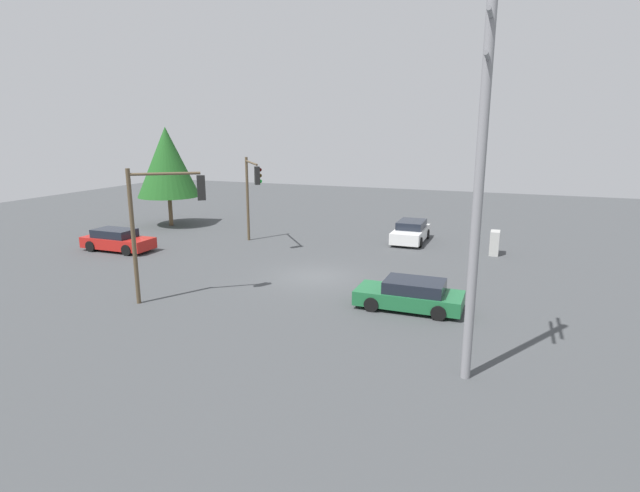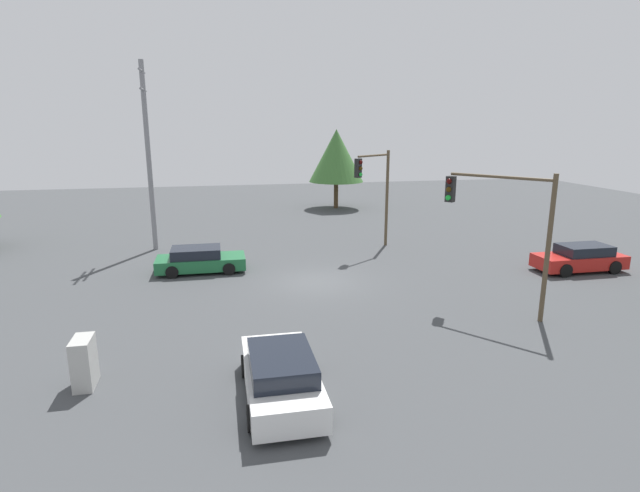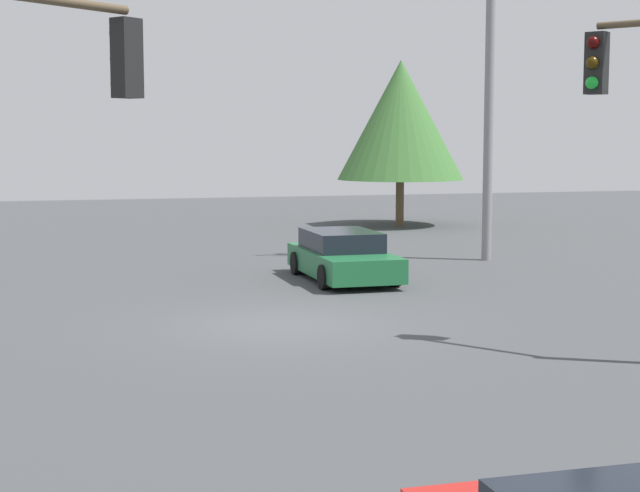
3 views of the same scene
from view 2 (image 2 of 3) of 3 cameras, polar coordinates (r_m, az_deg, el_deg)
ground_plane at (r=23.66m, az=-0.41°, el=-4.15°), size 80.00×80.00×0.00m
sedan_white at (r=13.93m, az=-4.48°, el=-14.54°), size 4.44×2.00×1.39m
sedan_red at (r=28.55m, az=27.60°, el=-1.25°), size 1.89×4.48×1.34m
sedan_green at (r=25.90m, az=-13.58°, el=-1.55°), size 2.00×4.39×1.26m
traffic_signal_main at (r=29.44m, az=6.38°, el=7.15°), size 2.04×2.63×5.78m
traffic_signal_cross at (r=20.39m, az=20.23°, el=3.27°), size 3.44×2.80×5.57m
utility_pole_tall at (r=30.60m, az=-19.03°, el=10.00°), size 2.20×0.28×10.73m
electrical_cabinet at (r=15.91m, az=-25.36°, el=-11.95°), size 0.98×0.53×1.45m
tree_corner at (r=44.23m, az=1.87°, el=10.27°), size 4.77×4.77×6.87m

